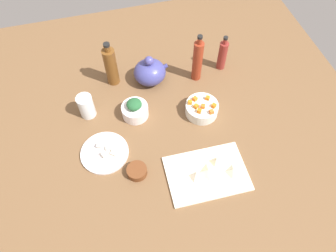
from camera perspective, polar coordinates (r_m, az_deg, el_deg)
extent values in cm
cube|color=brown|center=(145.30, 0.00, -1.42)|extent=(190.00, 190.00, 3.00)
cube|color=white|center=(134.47, 7.04, -8.54)|extent=(34.09, 23.97, 1.00)
cylinder|color=white|center=(140.62, -11.40, -4.77)|extent=(20.97, 20.97, 1.20)
cylinder|color=white|center=(147.84, -5.98, 2.74)|extent=(12.42, 12.42, 6.13)
cylinder|color=white|center=(148.93, 6.14, 3.13)|extent=(15.41, 15.41, 5.64)
cylinder|color=brown|center=(133.24, -5.66, -8.13)|extent=(8.54, 8.54, 3.46)
ellipsoid|color=#42438D|center=(158.95, -3.32, 9.71)|extent=(16.03, 15.42, 12.05)
sphere|color=#484692|center=(153.36, -3.46, 11.71)|extent=(4.49, 4.49, 4.49)
cylinder|color=#42438D|center=(158.84, -0.92, 10.56)|extent=(5.38, 2.00, 3.93)
cylinder|color=brown|center=(157.66, -10.29, 10.51)|extent=(6.12, 6.12, 20.70)
cylinder|color=brown|center=(149.54, -10.98, 13.66)|extent=(2.75, 2.75, 3.00)
cylinder|color=black|center=(148.16, -11.11, 14.25)|extent=(3.06, 3.06, 1.20)
cylinder|color=maroon|center=(166.25, 9.82, 12.45)|extent=(4.44, 4.44, 16.12)
cylinder|color=maroon|center=(159.94, 10.31, 14.88)|extent=(2.00, 2.00, 2.81)
cylinder|color=black|center=(158.65, 10.43, 15.42)|extent=(2.22, 2.22, 1.20)
cylinder|color=maroon|center=(157.11, 5.36, 11.59)|extent=(4.85, 4.85, 22.62)
cylinder|color=maroon|center=(148.36, 5.76, 15.12)|extent=(2.18, 2.18, 3.16)
cylinder|color=black|center=(146.94, 5.83, 15.76)|extent=(2.43, 2.43, 1.20)
cylinder|color=white|center=(149.85, -14.60, 3.49)|extent=(7.23, 7.23, 11.94)
cube|color=orange|center=(146.06, 8.31, 3.68)|extent=(2.49, 2.49, 1.80)
cube|color=orange|center=(145.14, 6.35, 3.55)|extent=(2.36, 2.36, 1.80)
cube|color=orange|center=(144.88, 5.11, 3.59)|extent=(2.52, 2.52, 1.80)
cube|color=orange|center=(147.54, 4.92, 4.95)|extent=(2.44, 2.44, 1.80)
cube|color=orange|center=(148.43, 7.18, 5.06)|extent=(2.52, 2.52, 1.80)
cube|color=orange|center=(143.38, 5.69, 2.72)|extent=(2.49, 2.49, 1.80)
cube|color=orange|center=(143.78, 7.90, 2.57)|extent=(1.94, 1.94, 1.80)
cube|color=orange|center=(146.06, 4.00, 4.31)|extent=(2.21, 2.21, 1.80)
ellipsoid|color=#255E33|center=(143.84, -6.16, 3.93)|extent=(8.18, 8.17, 3.95)
cube|color=white|center=(140.82, -12.28, -3.52)|extent=(2.92, 2.92, 2.20)
cube|color=white|center=(139.53, -10.73, -3.90)|extent=(2.39, 2.39, 2.20)
cube|color=#F0E5CC|center=(138.24, -11.47, -5.09)|extent=(2.97, 2.97, 2.20)
cube|color=white|center=(137.71, -9.76, -4.94)|extent=(3.09, 3.09, 2.20)
pyramid|color=beige|center=(135.43, 8.70, -6.25)|extent=(5.75, 5.51, 2.97)
pyramid|color=beige|center=(133.19, 7.27, -8.09)|extent=(6.52, 6.79, 2.33)
pyramid|color=beige|center=(131.44, 5.04, -8.96)|extent=(5.96, 5.82, 2.86)
pyramid|color=beige|center=(134.73, 11.65, -7.97)|extent=(6.20, 6.47, 2.61)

